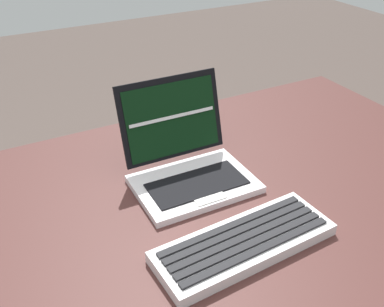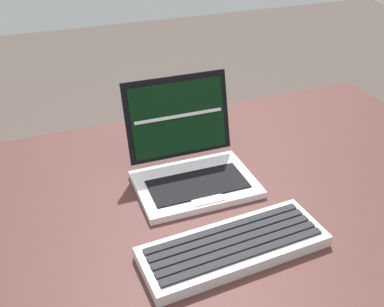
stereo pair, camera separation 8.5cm
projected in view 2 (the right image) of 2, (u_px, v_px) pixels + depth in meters
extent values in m
cube|color=#462522|center=(173.00, 219.00, 0.86)|extent=(1.45, 0.80, 0.04)
cylinder|color=black|center=(324.00, 197.00, 1.53)|extent=(0.06, 0.06, 0.71)
cube|color=silver|center=(195.00, 184.00, 0.91)|extent=(0.24, 0.17, 0.01)
cube|color=black|center=(198.00, 184.00, 0.90)|extent=(0.20, 0.10, 0.00)
cube|color=silver|center=(208.00, 199.00, 0.85)|extent=(0.06, 0.03, 0.00)
cube|color=black|center=(178.00, 117.00, 0.94)|extent=(0.23, 0.06, 0.17)
cube|color=black|center=(179.00, 118.00, 0.94)|extent=(0.21, 0.05, 0.15)
cube|color=silver|center=(179.00, 116.00, 0.93)|extent=(0.19, 0.01, 0.01)
cube|color=silver|center=(234.00, 247.00, 0.75)|extent=(0.33, 0.13, 0.02)
cube|color=black|center=(245.00, 255.00, 0.72)|extent=(0.30, 0.03, 0.00)
cube|color=black|center=(240.00, 248.00, 0.73)|extent=(0.30, 0.03, 0.00)
cube|color=black|center=(234.00, 241.00, 0.74)|extent=(0.30, 0.03, 0.00)
cube|color=black|center=(229.00, 234.00, 0.76)|extent=(0.30, 0.03, 0.00)
cube|color=black|center=(224.00, 228.00, 0.77)|extent=(0.30, 0.03, 0.00)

